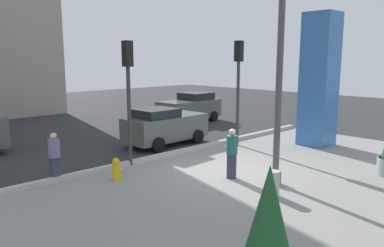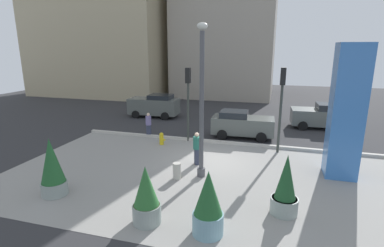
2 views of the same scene
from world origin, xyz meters
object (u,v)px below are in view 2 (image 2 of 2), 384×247
at_px(potted_plant_by_pillar, 285,188).
at_px(traffic_light_far_side, 282,96).
at_px(lamp_post, 202,106).
at_px(traffic_light_corner, 188,92).
at_px(potted_plant_mid_plaza, 146,197).
at_px(potted_plant_near_left, 52,168).
at_px(fire_hydrant, 162,139).
at_px(potted_plant_curbside, 208,205).
at_px(concrete_bollard, 177,171).
at_px(car_far_lane, 242,124).
at_px(car_passing_lane, 155,105).
at_px(pedestrian_crossing, 197,147).
at_px(car_intersection, 322,116).
at_px(pedestrian_by_curb, 149,124).
at_px(art_pillar_blue, 346,112).

xyz_separation_m(potted_plant_by_pillar, traffic_light_far_side, (-0.26, 6.49, 2.18)).
bearing_deg(lamp_post, traffic_light_corner, 113.10).
distance_m(lamp_post, potted_plant_mid_plaza, 4.74).
xyz_separation_m(potted_plant_near_left, traffic_light_corner, (3.07, 8.16, 1.94)).
bearing_deg(potted_plant_near_left, fire_hydrant, 76.06).
bearing_deg(potted_plant_curbside, concrete_bollard, 122.21).
height_order(potted_plant_curbside, car_far_lane, potted_plant_curbside).
xyz_separation_m(lamp_post, car_passing_lane, (-6.70, 10.46, -2.28)).
xyz_separation_m(potted_plant_curbside, pedestrian_crossing, (-1.84, 5.42, -0.09)).
xyz_separation_m(potted_plant_by_pillar, car_passing_lane, (-10.27, 12.68, 0.00)).
xyz_separation_m(traffic_light_corner, car_far_lane, (3.09, 1.74, -2.19)).
relative_size(potted_plant_mid_plaza, potted_plant_by_pillar, 0.92).
distance_m(traffic_light_far_side, car_far_lane, 4.00).
relative_size(potted_plant_near_left, car_passing_lane, 0.56).
bearing_deg(car_intersection, traffic_light_far_side, -115.45).
height_order(potted_plant_by_pillar, potted_plant_near_left, potted_plant_near_left).
distance_m(potted_plant_curbside, car_intersection, 15.39).
bearing_deg(car_passing_lane, pedestrian_by_curb, -70.88).
bearing_deg(traffic_light_corner, pedestrian_crossing, -66.96).
bearing_deg(lamp_post, pedestrian_by_curb, 133.59).
relative_size(potted_plant_near_left, concrete_bollard, 3.12).
bearing_deg(fire_hydrant, car_far_lane, 33.13).
bearing_deg(pedestrian_crossing, potted_plant_mid_plaza, -92.66).
bearing_deg(lamp_post, potted_plant_by_pillar, -31.87).
xyz_separation_m(traffic_light_corner, pedestrian_crossing, (1.52, -3.57, -2.13)).
xyz_separation_m(potted_plant_mid_plaza, car_passing_lane, (-5.89, 14.52, 0.02)).
xyz_separation_m(art_pillar_blue, car_far_lane, (-5.01, 4.77, -2.08)).
xyz_separation_m(lamp_post, car_intersection, (6.25, 10.45, -2.34)).
xyz_separation_m(art_pillar_blue, potted_plant_by_pillar, (-2.44, -4.07, -1.98)).
bearing_deg(pedestrian_by_curb, potted_plant_by_pillar, -40.97).
distance_m(potted_plant_by_pillar, car_far_lane, 9.21).
height_order(potted_plant_mid_plaza, traffic_light_far_side, traffic_light_far_side).
xyz_separation_m(potted_plant_curbside, car_far_lane, (-0.27, 10.73, -0.15)).
bearing_deg(art_pillar_blue, traffic_light_corner, 159.46).
bearing_deg(potted_plant_mid_plaza, pedestrian_crossing, 87.34).
xyz_separation_m(lamp_post, potted_plant_curbside, (1.27, -4.11, -2.23)).
distance_m(potted_plant_curbside, traffic_light_far_side, 8.88).
distance_m(potted_plant_mid_plaza, car_passing_lane, 15.67).
height_order(potted_plant_curbside, car_passing_lane, potted_plant_curbside).
bearing_deg(car_intersection, potted_plant_near_left, -129.70).
bearing_deg(fire_hydrant, art_pillar_blue, -11.37).
bearing_deg(potted_plant_by_pillar, car_intersection, 78.06).
relative_size(car_passing_lane, pedestrian_by_curb, 2.63).
relative_size(potted_plant_by_pillar, potted_plant_curbside, 1.03).
bearing_deg(car_intersection, potted_plant_mid_plaza, -115.93).
bearing_deg(car_intersection, car_passing_lane, 179.98).
height_order(potted_plant_by_pillar, pedestrian_crossing, potted_plant_by_pillar).
height_order(potted_plant_mid_plaza, pedestrian_by_curb, potted_plant_mid_plaza).
distance_m(fire_hydrant, pedestrian_crossing, 3.78).
distance_m(car_far_lane, car_passing_lane, 8.60).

